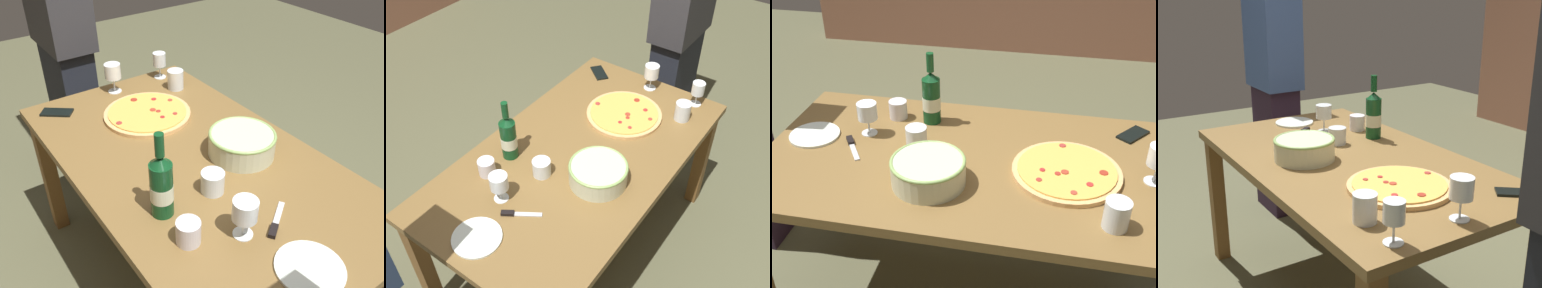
# 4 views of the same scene
# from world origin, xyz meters

# --- Properties ---
(dining_table) EXTENTS (1.60, 0.90, 0.75)m
(dining_table) POSITION_xyz_m (0.00, 0.00, 0.66)
(dining_table) COLOR brown
(dining_table) RESTS_ON ground
(pizza) EXTENTS (0.41, 0.41, 0.03)m
(pizza) POSITION_xyz_m (0.39, -0.03, 0.76)
(pizza) COLOR #E3AD6B
(pizza) RESTS_ON dining_table
(serving_bowl) EXTENTS (0.27, 0.27, 0.10)m
(serving_bowl) POSITION_xyz_m (-0.09, -0.18, 0.80)
(serving_bowl) COLOR beige
(serving_bowl) RESTS_ON dining_table
(wine_bottle) EXTENTS (0.08, 0.08, 0.32)m
(wine_bottle) POSITION_xyz_m (-0.20, 0.26, 0.87)
(wine_bottle) COLOR #10441F
(wine_bottle) RESTS_ON dining_table
(wine_glass_near_pizza) EXTENTS (0.07, 0.07, 0.14)m
(wine_glass_near_pizza) POSITION_xyz_m (0.71, -0.30, 0.85)
(wine_glass_near_pizza) COLOR white
(wine_glass_near_pizza) RESTS_ON dining_table
(wine_glass_by_bottle) EXTENTS (0.08, 0.08, 0.15)m
(wine_glass_by_bottle) POSITION_xyz_m (0.71, -0.01, 0.86)
(wine_glass_by_bottle) COLOR white
(wine_glass_by_bottle) RESTS_ON dining_table
(wine_glass_far_left) EXTENTS (0.08, 0.08, 0.14)m
(wine_glass_far_left) POSITION_xyz_m (-0.43, 0.11, 0.85)
(wine_glass_far_left) COLOR white
(wine_glass_far_left) RESTS_ON dining_table
(cup_amber) EXTENTS (0.08, 0.08, 0.10)m
(cup_amber) POSITION_xyz_m (0.55, -0.29, 0.80)
(cup_amber) COLOR white
(cup_amber) RESTS_ON dining_table
(cup_ceramic) EXTENTS (0.09, 0.09, 0.08)m
(cup_ceramic) POSITION_xyz_m (-0.21, 0.06, 0.79)
(cup_ceramic) COLOR white
(cup_ceramic) RESTS_ON dining_table
(cup_spare) EXTENTS (0.08, 0.08, 0.08)m
(cup_spare) POSITION_xyz_m (-0.35, 0.27, 0.79)
(cup_spare) COLOR silver
(cup_spare) RESTS_ON dining_table
(side_plate) EXTENTS (0.21, 0.21, 0.01)m
(side_plate) POSITION_xyz_m (-0.65, 0.04, 0.76)
(side_plate) COLOR white
(side_plate) RESTS_ON dining_table
(cell_phone) EXTENTS (0.14, 0.16, 0.01)m
(cell_phone) POSITION_xyz_m (0.66, 0.31, 0.76)
(cell_phone) COLOR black
(cell_phone) RESTS_ON dining_table
(pizza_knife) EXTENTS (0.12, 0.16, 0.02)m
(pizza_knife) POSITION_xyz_m (-0.46, -0.00, 0.76)
(pizza_knife) COLOR silver
(pizza_knife) RESTS_ON dining_table
(person_guest_left) EXTENTS (0.39, 0.24, 1.73)m
(person_guest_left) POSITION_xyz_m (-1.18, 0.16, 0.89)
(person_guest_left) COLOR #2B1C30
(person_guest_left) RESTS_ON ground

